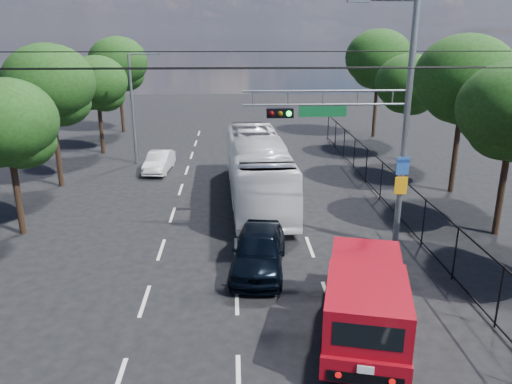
{
  "coord_description": "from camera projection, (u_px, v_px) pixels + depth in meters",
  "views": [
    {
      "loc": [
        -0.04,
        -10.47,
        8.34
      ],
      "look_at": [
        0.75,
        6.68,
        2.8
      ],
      "focal_mm": 35.0,
      "sensor_mm": 36.0,
      "label": 1
    }
  ],
  "objects": [
    {
      "name": "navy_hatchback",
      "position": [
        259.0,
        250.0,
        18.09
      ],
      "size": [
        2.41,
        4.79,
        1.57
      ],
      "primitive_type": "imported",
      "rotation": [
        0.0,
        0.0,
        -0.13
      ],
      "color": "black",
      "rests_on": "ground"
    },
    {
      "name": "tree_right_d",
      "position": [
        409.0,
        88.0,
        32.46
      ],
      "size": [
        4.32,
        4.32,
        7.02
      ],
      "color": "black",
      "rests_on": "ground"
    },
    {
      "name": "tree_left_c",
      "position": [
        50.0,
        89.0,
        26.61
      ],
      "size": [
        4.8,
        4.8,
        7.8
      ],
      "color": "black",
      "rests_on": "ground"
    },
    {
      "name": "white_bus",
      "position": [
        257.0,
        168.0,
        25.61
      ],
      "size": [
        3.16,
        11.78,
        3.26
      ],
      "primitive_type": "imported",
      "rotation": [
        0.0,
        0.0,
        0.04
      ],
      "color": "white",
      "rests_on": "ground"
    },
    {
      "name": "tree_left_d",
      "position": [
        98.0,
        86.0,
        34.44
      ],
      "size": [
        4.2,
        4.2,
        6.83
      ],
      "color": "black",
      "rests_on": "ground"
    },
    {
      "name": "white_van",
      "position": [
        159.0,
        162.0,
        30.98
      ],
      "size": [
        1.64,
        3.87,
        1.24
      ],
      "primitive_type": "imported",
      "rotation": [
        0.0,
        0.0,
        -0.09
      ],
      "color": "silver",
      "rests_on": "ground"
    },
    {
      "name": "signal_mast",
      "position": [
        375.0,
        118.0,
        18.73
      ],
      "size": [
        6.43,
        0.39,
        9.5
      ],
      "color": "slate",
      "rests_on": "ground"
    },
    {
      "name": "tree_right_c",
      "position": [
        464.0,
        85.0,
        25.55
      ],
      "size": [
        5.1,
        5.1,
        8.29
      ],
      "color": "black",
      "rests_on": "ground"
    },
    {
      "name": "utility_wires",
      "position": [
        233.0,
        62.0,
        18.69
      ],
      "size": [
        22.0,
        5.04,
        0.74
      ],
      "color": "black",
      "rests_on": "ground"
    },
    {
      "name": "fence_right",
      "position": [
        392.0,
        190.0,
        24.1
      ],
      "size": [
        0.06,
        34.03,
        2.0
      ],
      "color": "black",
      "rests_on": "ground"
    },
    {
      "name": "streetlight_left",
      "position": [
        135.0,
        103.0,
        31.94
      ],
      "size": [
        2.09,
        0.22,
        7.08
      ],
      "color": "slate",
      "rests_on": "ground"
    },
    {
      "name": "tree_left_b",
      "position": [
        8.0,
        128.0,
        20.23
      ],
      "size": [
        4.08,
        4.08,
        6.63
      ],
      "color": "black",
      "rests_on": "ground"
    },
    {
      "name": "red_pickup",
      "position": [
        365.0,
        299.0,
        14.03
      ],
      "size": [
        3.4,
        6.17,
        2.18
      ],
      "color": "black",
      "rests_on": "ground"
    },
    {
      "name": "lane_markings",
      "position": [
        235.0,
        200.0,
        25.82
      ],
      "size": [
        6.12,
        38.0,
        0.01
      ],
      "color": "beige",
      "rests_on": "ground"
    },
    {
      "name": "ground",
      "position": [
        238.0,
        380.0,
        12.52
      ],
      "size": [
        120.0,
        120.0,
        0.0
      ],
      "primitive_type": "plane",
      "color": "black",
      "rests_on": "ground"
    },
    {
      "name": "tree_right_e",
      "position": [
        379.0,
        63.0,
        39.74
      ],
      "size": [
        5.28,
        5.28,
        8.58
      ],
      "color": "black",
      "rests_on": "ground"
    },
    {
      "name": "tree_left_e",
      "position": [
        119.0,
        67.0,
        41.79
      ],
      "size": [
        4.92,
        4.92,
        7.99
      ],
      "color": "black",
      "rests_on": "ground"
    }
  ]
}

